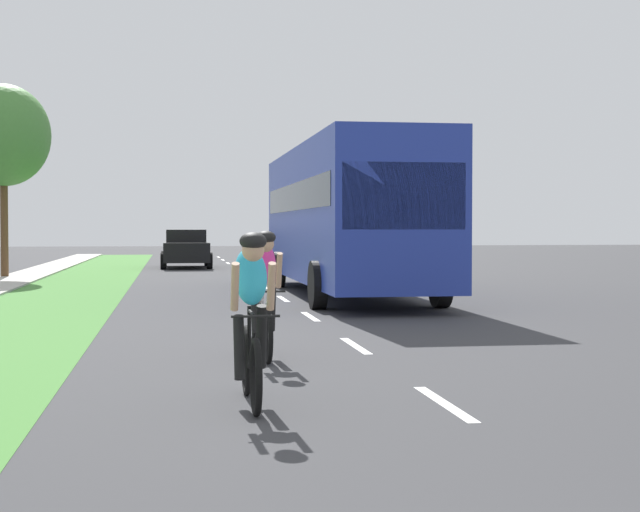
{
  "coord_description": "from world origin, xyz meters",
  "views": [
    {
      "loc": [
        -2.47,
        -1.69,
        1.63
      ],
      "look_at": [
        0.72,
        18.88,
        0.99
      ],
      "focal_mm": 53.66,
      "sensor_mm": 36.0,
      "label": 1
    }
  ],
  "objects_px": {
    "cyclist_trailing": "(264,293)",
    "bus_blue": "(346,212)",
    "cyclist_lead": "(251,317)",
    "street_tree_near": "(3,136)",
    "sedan_black": "(186,248)"
  },
  "relations": [
    {
      "from": "cyclist_trailing",
      "to": "bus_blue",
      "type": "bearing_deg",
      "value": 74.4
    },
    {
      "from": "cyclist_lead",
      "to": "street_tree_near",
      "type": "xyz_separation_m",
      "value": [
        -5.98,
        22.95,
        3.71
      ]
    },
    {
      "from": "cyclist_lead",
      "to": "sedan_black",
      "type": "height_order",
      "value": "cyclist_lead"
    },
    {
      "from": "cyclist_trailing",
      "to": "bus_blue",
      "type": "height_order",
      "value": "bus_blue"
    },
    {
      "from": "cyclist_trailing",
      "to": "street_tree_near",
      "type": "bearing_deg",
      "value": 107.86
    },
    {
      "from": "cyclist_trailing",
      "to": "sedan_black",
      "type": "relative_size",
      "value": 0.4
    },
    {
      "from": "bus_blue",
      "to": "street_tree_near",
      "type": "height_order",
      "value": "street_tree_near"
    },
    {
      "from": "sedan_black",
      "to": "cyclist_lead",
      "type": "bearing_deg",
      "value": -89.69
    },
    {
      "from": "cyclist_trailing",
      "to": "sedan_black",
      "type": "height_order",
      "value": "cyclist_trailing"
    },
    {
      "from": "cyclist_trailing",
      "to": "street_tree_near",
      "type": "xyz_separation_m",
      "value": [
        -6.4,
        19.85,
        3.71
      ]
    },
    {
      "from": "bus_blue",
      "to": "street_tree_near",
      "type": "relative_size",
      "value": 1.88
    },
    {
      "from": "sedan_black",
      "to": "cyclist_trailing",
      "type": "bearing_deg",
      "value": -88.77
    },
    {
      "from": "bus_blue",
      "to": "sedan_black",
      "type": "height_order",
      "value": "bus_blue"
    },
    {
      "from": "cyclist_lead",
      "to": "sedan_black",
      "type": "xyz_separation_m",
      "value": [
        -0.16,
        29.8,
        -0.04
      ]
    },
    {
      "from": "cyclist_lead",
      "to": "sedan_black",
      "type": "relative_size",
      "value": 0.4
    }
  ]
}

